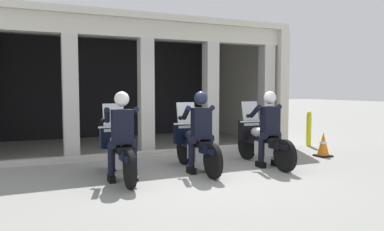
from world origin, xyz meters
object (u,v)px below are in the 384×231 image
(police_officer_left, at_px, (122,128))
(motorcycle_left, at_px, (119,150))
(bollard_kerbside, at_px, (309,129))
(motorcycle_right, at_px, (261,141))
(traffic_cone_flank, at_px, (323,145))
(police_officer_right, at_px, (269,122))
(motorcycle_center, at_px, (195,145))
(police_officer_center, at_px, (201,125))

(police_officer_left, bearing_deg, motorcycle_left, 95.15)
(bollard_kerbside, bearing_deg, motorcycle_left, -165.16)
(police_officer_left, bearing_deg, motorcycle_right, 10.08)
(motorcycle_right, bearing_deg, traffic_cone_flank, 9.22)
(police_officer_left, relative_size, police_officer_right, 1.00)
(motorcycle_center, distance_m, police_officer_right, 1.64)
(police_officer_left, xyz_separation_m, police_officer_right, (3.08, -0.03, 0.00))
(police_officer_left, relative_size, traffic_cone_flank, 2.69)
(motorcycle_left, distance_m, bollard_kerbside, 5.97)
(motorcycle_center, height_order, police_officer_right, police_officer_right)
(police_officer_right, bearing_deg, police_officer_left, -175.70)
(traffic_cone_flank, bearing_deg, motorcycle_right, -175.67)
(motorcycle_left, distance_m, police_officer_left, 0.52)
(bollard_kerbside, bearing_deg, traffic_cone_flank, -119.45)
(police_officer_left, bearing_deg, motorcycle_center, 17.46)
(traffic_cone_flank, distance_m, bollard_kerbside, 1.64)
(motorcycle_left, relative_size, traffic_cone_flank, 3.46)
(police_officer_center, relative_size, bollard_kerbside, 1.58)
(motorcycle_center, bearing_deg, motorcycle_right, -2.81)
(police_officer_left, height_order, motorcycle_center, police_officer_left)
(motorcycle_left, bearing_deg, motorcycle_center, 7.12)
(police_officer_center, distance_m, bollard_kerbside, 4.60)
(traffic_cone_flank, bearing_deg, motorcycle_center, -178.91)
(motorcycle_right, xyz_separation_m, traffic_cone_flank, (1.89, 0.14, -0.21))
(police_officer_left, height_order, motorcycle_right, police_officer_left)
(police_officer_center, xyz_separation_m, traffic_cone_flank, (3.43, 0.35, -0.65))
(motorcycle_left, relative_size, police_officer_center, 1.29)
(motorcycle_left, distance_m, police_officer_center, 1.62)
(motorcycle_right, distance_m, police_officer_right, 0.52)
(police_officer_left, relative_size, motorcycle_right, 0.78)
(motorcycle_center, relative_size, traffic_cone_flank, 3.46)
(police_officer_right, bearing_deg, bollard_kerbside, 39.34)
(motorcycle_center, bearing_deg, police_officer_right, -13.12)
(police_officer_left, relative_size, police_officer_center, 1.00)
(motorcycle_right, xyz_separation_m, bollard_kerbside, (2.69, 1.56, -0.00))
(police_officer_left, distance_m, traffic_cone_flank, 5.03)
(motorcycle_left, bearing_deg, bollard_kerbside, 20.25)
(motorcycle_right, height_order, traffic_cone_flank, motorcycle_right)
(police_officer_center, bearing_deg, bollard_kerbside, 22.73)
(police_officer_center, relative_size, police_officer_right, 1.00)
(motorcycle_left, xyz_separation_m, bollard_kerbside, (5.77, 1.53, -0.00))
(motorcycle_left, height_order, police_officer_center, police_officer_center)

